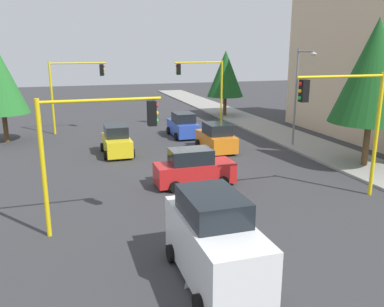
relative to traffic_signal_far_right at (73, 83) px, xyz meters
name	(u,v)px	position (x,y,z in m)	size (l,w,h in m)	color
ground_plane	(189,174)	(14.00, 5.74, -4.20)	(120.00, 120.00, 0.00)	#353538
sidewalk_kerb	(300,141)	(9.00, 16.24, -4.13)	(80.00, 4.00, 0.15)	gray
lane_arrow_near	(207,295)	(25.51, 2.74, -4.20)	(2.40, 1.10, 1.10)	silver
traffic_signal_far_right	(73,83)	(0.00, 0.00, 0.00)	(0.36, 4.59, 5.96)	yellow
traffic_signal_near_right	(93,137)	(20.00, 0.10, -0.44)	(0.36, 4.59, 5.30)	yellow
traffic_signal_far_left	(204,80)	(0.00, 11.48, -0.03)	(0.36, 4.59, 5.92)	yellow
traffic_signal_near_left	(348,112)	(20.00, 11.48, 0.00)	(0.36, 4.59, 5.96)	yellow
street_lamp_curbside	(299,87)	(10.39, 14.94, 0.14)	(2.15, 0.28, 7.00)	slate
tree_opposite_side	(0,81)	(2.00, -5.26, 0.42)	(3.87, 3.87, 7.06)	brown
tree_roadside_far	(225,74)	(-4.00, 15.24, 0.25)	(3.73, 3.73, 6.80)	brown
tree_roadside_near	(374,71)	(16.00, 16.24, 1.53)	(4.76, 4.76, 8.72)	brown
delivery_van_white	(214,242)	(24.76, 3.22, -2.92)	(4.80, 2.22, 2.77)	white
car_red	(194,169)	(16.00, 5.38, -3.31)	(1.94, 4.14, 1.98)	red
car_yellow	(117,142)	(8.35, 2.35, -3.31)	(3.71, 1.98, 1.98)	yellow
car_blue	(183,126)	(4.19, 8.26, -3.31)	(3.89, 2.04, 1.98)	blue
car_orange	(216,138)	(9.42, 9.15, -3.31)	(3.92, 2.09, 1.98)	orange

